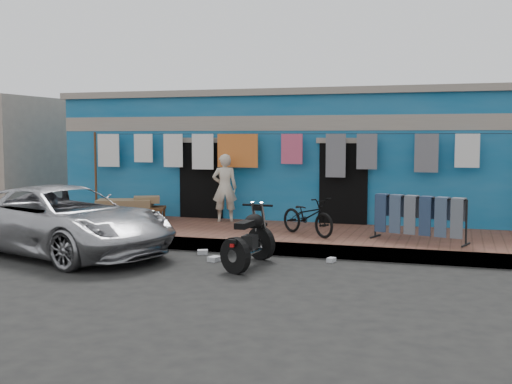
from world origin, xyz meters
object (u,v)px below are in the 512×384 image
object	(u,v)px
seated_person	(225,188)
motorcycle	(249,237)
car	(63,219)
charpoy	(132,209)
jeans_rack	(419,218)
bicycle	(308,212)

from	to	relation	value
seated_person	motorcycle	size ratio (longest dim) A/B	0.98
car	charpoy	bearing A→B (deg)	21.40
jeans_rack	charpoy	bearing A→B (deg)	171.40
motorcycle	charpoy	xyz separation A→B (m)	(-3.93, 3.07, 0.00)
jeans_rack	bicycle	bearing A→B (deg)	177.08
bicycle	jeans_rack	distance (m)	2.20
motorcycle	charpoy	distance (m)	4.99
car	seated_person	distance (m)	4.12
jeans_rack	seated_person	bearing A→B (deg)	161.14
bicycle	jeans_rack	xyz separation A→B (m)	(2.19, -0.11, -0.03)
bicycle	charpoy	world-z (taller)	bicycle
seated_person	charpoy	distance (m)	2.27
bicycle	charpoy	distance (m)	4.56
bicycle	car	bearing A→B (deg)	152.70
seated_person	jeans_rack	distance (m)	4.79
car	motorcycle	distance (m)	3.73
seated_person	charpoy	bearing A→B (deg)	-6.23
bicycle	motorcycle	bearing A→B (deg)	-158.40
bicycle	charpoy	size ratio (longest dim) A/B	0.83
bicycle	charpoy	bearing A→B (deg)	114.15
seated_person	charpoy	xyz separation A→B (m)	(-2.14, -0.54, -0.52)
car	seated_person	size ratio (longest dim) A/B	3.02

